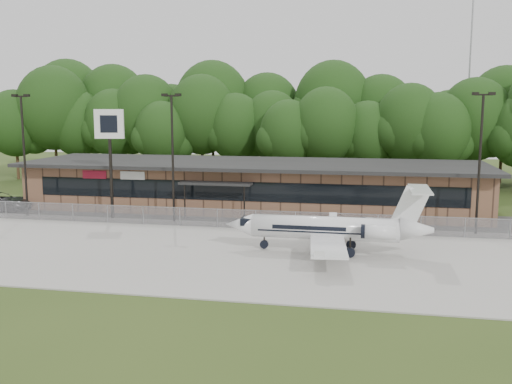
# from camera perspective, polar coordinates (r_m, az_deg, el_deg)

# --- Properties ---
(ground) EXTENTS (160.00, 160.00, 0.00)m
(ground) POSITION_cam_1_polar(r_m,az_deg,el_deg) (29.68, -9.58, -9.70)
(ground) COLOR #2D4117
(ground) RESTS_ON ground
(apron) EXTENTS (64.00, 18.00, 0.08)m
(apron) POSITION_cam_1_polar(r_m,az_deg,el_deg) (36.95, -5.19, -5.89)
(apron) COLOR #9E9B93
(apron) RESTS_ON ground
(parking_lot) EXTENTS (50.00, 9.00, 0.06)m
(parking_lot) POSITION_cam_1_polar(r_m,az_deg,el_deg) (47.82, -1.33, -2.54)
(parking_lot) COLOR #383835
(parking_lot) RESTS_ON ground
(terminal) EXTENTS (41.00, 11.65, 4.30)m
(terminal) POSITION_cam_1_polar(r_m,az_deg,el_deg) (51.76, -0.28, 0.73)
(terminal) COLOR brown
(terminal) RESTS_ON ground
(fence) EXTENTS (46.00, 0.04, 1.52)m
(fence) POSITION_cam_1_polar(r_m,az_deg,el_deg) (43.38, -2.61, -2.69)
(fence) COLOR gray
(fence) RESTS_ON ground
(treeline) EXTENTS (72.00, 12.00, 15.00)m
(treeline) POSITION_cam_1_polar(r_m,az_deg,el_deg) (69.09, 2.70, 7.12)
(treeline) COLOR black
(treeline) RESTS_ON ground
(radio_mast) EXTENTS (0.20, 0.20, 25.00)m
(radio_mast) POSITION_cam_1_polar(r_m,az_deg,el_deg) (75.33, 20.53, 10.52)
(radio_mast) COLOR gray
(radio_mast) RESTS_ON ground
(light_pole_left) EXTENTS (1.55, 0.30, 10.23)m
(light_pole_left) POSITION_cam_1_polar(r_m,az_deg,el_deg) (51.34, -22.21, 4.29)
(light_pole_left) COLOR black
(light_pole_left) RESTS_ON ground
(light_pole_mid) EXTENTS (1.55, 0.30, 10.23)m
(light_pole_mid) POSITION_cam_1_polar(r_m,az_deg,el_deg) (45.53, -8.35, 4.37)
(light_pole_mid) COLOR black
(light_pole_mid) RESTS_ON ground
(light_pole_right) EXTENTS (1.55, 0.30, 10.23)m
(light_pole_right) POSITION_cam_1_polar(r_m,az_deg,el_deg) (43.66, 21.51, 3.69)
(light_pole_right) COLOR black
(light_pole_right) RESTS_ON ground
(business_jet) EXTENTS (13.08, 11.61, 4.43)m
(business_jet) POSITION_cam_1_polar(r_m,az_deg,el_deg) (36.23, 7.61, -3.71)
(business_jet) COLOR silver
(business_jet) RESTS_ON ground
(pole_sign) EXTENTS (2.37, 0.72, 9.01)m
(pole_sign) POSITION_cam_1_polar(r_m,az_deg,el_deg) (47.83, -14.44, 5.49)
(pole_sign) COLOR black
(pole_sign) RESTS_ON ground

